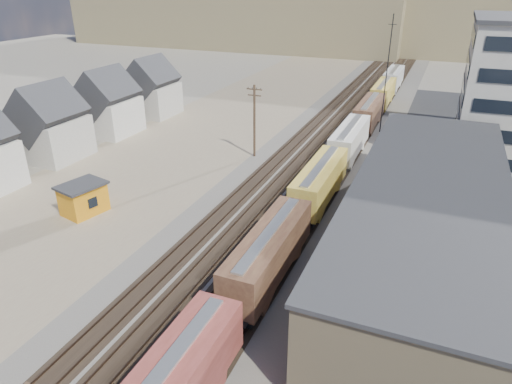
% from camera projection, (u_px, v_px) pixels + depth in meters
% --- Properties ---
extents(ballast_bed, '(18.00, 200.00, 0.06)m').
position_uv_depth(ballast_bed, '(328.00, 146.00, 67.65)').
color(ballast_bed, '#4C4742').
rests_on(ballast_bed, ground).
extents(dirt_yard, '(24.00, 180.00, 0.03)m').
position_uv_depth(dirt_yard, '(176.00, 150.00, 66.24)').
color(dirt_yard, '#786552').
rests_on(dirt_yard, ground).
extents(asphalt_lot, '(26.00, 120.00, 0.04)m').
position_uv_depth(asphalt_lot, '(498.00, 218.00, 47.48)').
color(asphalt_lot, '#232326').
rests_on(asphalt_lot, ground).
extents(rail_tracks, '(11.40, 200.00, 0.24)m').
position_uv_depth(rail_tracks, '(324.00, 145.00, 67.81)').
color(rail_tracks, black).
rests_on(rail_tracks, ground).
extents(freight_train, '(3.00, 119.74, 4.46)m').
position_uv_depth(freight_train, '(336.00, 158.00, 55.52)').
color(freight_train, black).
rests_on(freight_train, ground).
extents(warehouse, '(12.40, 40.40, 7.25)m').
position_uv_depth(warehouse, '(426.00, 217.00, 40.02)').
color(warehouse, tan).
rests_on(warehouse, ground).
extents(utility_pole_north, '(2.20, 0.32, 10.00)m').
position_uv_depth(utility_pole_north, '(254.00, 120.00, 61.67)').
color(utility_pole_north, '#382619').
rests_on(utility_pole_north, ground).
extents(radio_mast, '(1.20, 0.16, 18.00)m').
position_uv_depth(radio_mast, '(386.00, 75.00, 70.06)').
color(radio_mast, black).
rests_on(radio_mast, ground).
extents(townhouse_row, '(8.15, 68.16, 10.47)m').
position_uv_depth(townhouse_row, '(13.00, 141.00, 56.72)').
color(townhouse_row, '#B7B2A8').
rests_on(townhouse_row, ground).
extents(hills_north, '(265.00, 80.00, 32.00)m').
position_uv_depth(hills_north, '(415.00, 5.00, 160.18)').
color(hills_north, brown).
rests_on(hills_north, ground).
extents(maintenance_shed, '(4.47, 5.24, 3.33)m').
position_uv_depth(maintenance_shed, '(83.00, 198.00, 47.86)').
color(maintenance_shed, orange).
rests_on(maintenance_shed, ground).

